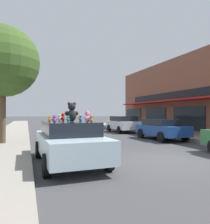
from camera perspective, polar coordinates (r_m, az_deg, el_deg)
name	(u,v)px	position (r m, az deg, el deg)	size (l,w,h in m)	color
ground_plane	(167,160)	(9.02, 15.95, -11.97)	(260.00, 260.00, 0.00)	#424244
plush_art_car	(69,141)	(8.07, -9.42, -7.48)	(2.19, 4.75, 1.52)	#ADC6D1
teddy_bear_giant	(72,112)	(8.10, -8.68, -0.05)	(0.53, 0.33, 0.71)	black
teddy_bear_red	(63,117)	(8.36, -10.92, -1.36)	(0.20, 0.23, 0.32)	red
teddy_bear_teal	(68,119)	(7.91, -9.60, -1.76)	(0.16, 0.13, 0.22)	teal
teddy_bear_pink	(87,117)	(7.07, -4.66, -1.30)	(0.24, 0.28, 0.38)	pink
teddy_bear_purple	(54,119)	(7.02, -13.06, -1.78)	(0.19, 0.12, 0.26)	purple
teddy_bear_blue	(81,118)	(8.32, -6.39, -1.64)	(0.15, 0.16, 0.23)	blue
teddy_bear_orange	(49,119)	(7.81, -14.33, -1.76)	(0.15, 0.14, 0.22)	orange
teddy_bear_brown	(91,119)	(7.02, -3.62, -1.84)	(0.18, 0.13, 0.24)	olive
teddy_bear_cream	(59,118)	(8.98, -11.81, -1.44)	(0.19, 0.17, 0.27)	beige
teddy_bear_yellow	(80,118)	(9.27, -6.54, -1.45)	(0.19, 0.14, 0.25)	yellow
parked_car_far_center	(161,128)	(15.63, 14.54, -4.15)	(2.02, 4.15, 1.41)	#1E4793
parked_car_far_right	(123,123)	(21.13, 4.83, -2.99)	(2.20, 4.14, 1.55)	silver
street_tree	(3,61)	(13.83, -25.09, 11.87)	(4.01, 4.01, 6.61)	brown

